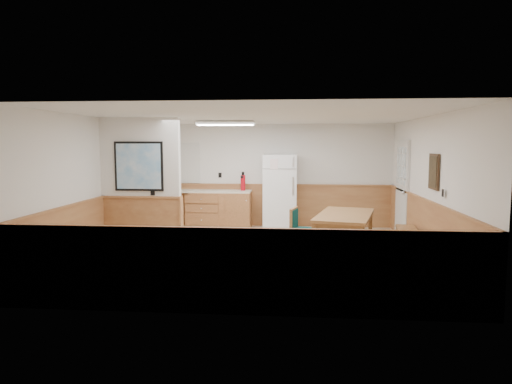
# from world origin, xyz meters

# --- Properties ---
(ground) EXTENTS (6.00, 6.00, 0.00)m
(ground) POSITION_xyz_m (0.00, 0.00, 0.00)
(ground) COLOR tan
(ground) RESTS_ON ground
(ceiling) EXTENTS (6.00, 6.00, 0.02)m
(ceiling) POSITION_xyz_m (0.00, 0.00, 2.50)
(ceiling) COLOR silver
(ceiling) RESTS_ON back_wall
(back_wall) EXTENTS (6.00, 0.02, 2.50)m
(back_wall) POSITION_xyz_m (0.00, 3.00, 1.25)
(back_wall) COLOR white
(back_wall) RESTS_ON ground
(right_wall) EXTENTS (0.02, 6.00, 2.50)m
(right_wall) POSITION_xyz_m (3.00, 0.00, 1.25)
(right_wall) COLOR white
(right_wall) RESTS_ON ground
(left_wall) EXTENTS (0.02, 6.00, 2.50)m
(left_wall) POSITION_xyz_m (-3.00, 0.00, 1.25)
(left_wall) COLOR white
(left_wall) RESTS_ON ground
(wainscot_back) EXTENTS (6.00, 0.04, 1.00)m
(wainscot_back) POSITION_xyz_m (0.00, 2.98, 0.50)
(wainscot_back) COLOR #AC7945
(wainscot_back) RESTS_ON ground
(wainscot_right) EXTENTS (0.04, 6.00, 1.00)m
(wainscot_right) POSITION_xyz_m (2.98, 0.00, 0.50)
(wainscot_right) COLOR #AC7945
(wainscot_right) RESTS_ON ground
(wainscot_left) EXTENTS (0.04, 6.00, 1.00)m
(wainscot_left) POSITION_xyz_m (-2.98, 0.00, 0.50)
(wainscot_left) COLOR #AC7945
(wainscot_left) RESTS_ON ground
(partition_wall) EXTENTS (1.50, 0.20, 2.50)m
(partition_wall) POSITION_xyz_m (-2.25, 0.19, 1.23)
(partition_wall) COLOR white
(partition_wall) RESTS_ON ground
(kitchen_counter) EXTENTS (2.20, 0.61, 1.00)m
(kitchen_counter) POSITION_xyz_m (-1.21, 2.68, 0.46)
(kitchen_counter) COLOR #A5623A
(kitchen_counter) RESTS_ON ground
(exterior_door) EXTENTS (0.07, 1.02, 2.15)m
(exterior_door) POSITION_xyz_m (2.96, 1.90, 1.05)
(exterior_door) COLOR silver
(exterior_door) RESTS_ON ground
(kitchen_window) EXTENTS (0.80, 0.04, 1.00)m
(kitchen_window) POSITION_xyz_m (-2.10, 2.98, 1.55)
(kitchen_window) COLOR silver
(kitchen_window) RESTS_ON back_wall
(wall_painting) EXTENTS (0.04, 0.50, 0.60)m
(wall_painting) POSITION_xyz_m (2.97, -0.30, 1.55)
(wall_painting) COLOR #382616
(wall_painting) RESTS_ON right_wall
(fluorescent_fixture) EXTENTS (1.20, 0.30, 0.09)m
(fluorescent_fixture) POSITION_xyz_m (-0.80, 1.30, 2.45)
(fluorescent_fixture) COLOR silver
(fluorescent_fixture) RESTS_ON ceiling
(refrigerator) EXTENTS (0.79, 0.73, 1.77)m
(refrigerator) POSITION_xyz_m (0.29, 2.63, 0.89)
(refrigerator) COLOR white
(refrigerator) RESTS_ON ground
(dining_table) EXTENTS (1.31, 1.99, 0.75)m
(dining_table) POSITION_xyz_m (1.56, 0.14, 0.66)
(dining_table) COLOR #AD723F
(dining_table) RESTS_ON ground
(dining_bench) EXTENTS (0.57, 1.62, 0.45)m
(dining_bench) POSITION_xyz_m (2.69, 0.05, 0.34)
(dining_bench) COLOR #AD723F
(dining_bench) RESTS_ON ground
(dining_chair) EXTENTS (0.68, 0.54, 0.85)m
(dining_chair) POSITION_xyz_m (0.73, 0.09, 0.50)
(dining_chair) COLOR #AD723F
(dining_chair) RESTS_ON ground
(fire_extinguisher) EXTENTS (0.14, 0.14, 0.45)m
(fire_extinguisher) POSITION_xyz_m (-0.60, 2.72, 1.10)
(fire_extinguisher) COLOR #BA0916
(fire_extinguisher) RESTS_ON kitchen_counter
(soap_bottle) EXTENTS (0.08, 0.08, 0.24)m
(soap_bottle) POSITION_xyz_m (-2.30, 2.66, 1.02)
(soap_bottle) COLOR #178129
(soap_bottle) RESTS_ON kitchen_counter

